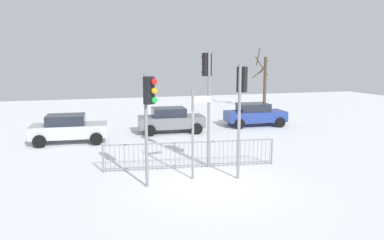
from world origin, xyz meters
TOP-DOWN VIEW (x-y plane):
  - ground_plane at (0.00, 0.00)m, footprint 60.00×60.00m
  - traffic_light_foreground_right at (1.37, 0.38)m, footprint 0.48×0.45m
  - traffic_light_mid_right at (-1.99, 0.23)m, footprint 0.43×0.50m
  - traffic_light_mid_left at (0.68, 2.15)m, footprint 0.36×0.56m
  - direction_sign_post at (-0.28, 0.72)m, footprint 0.77×0.25m
  - pedestrian_guard_railing at (-0.02, 2.06)m, footprint 6.81×0.88m
  - car_blue_mid at (6.64, 10.03)m, footprint 3.92×2.17m
  - car_silver_near at (-4.76, 8.26)m, footprint 3.91×2.15m
  - car_grey_trailing at (0.93, 9.45)m, footprint 3.91×2.16m
  - bare_tree_centre at (11.21, 17.65)m, footprint 1.59×1.85m

SIDE VIEW (x-z plane):
  - ground_plane at x=0.00m, z-range 0.00..0.00m
  - pedestrian_guard_railing at x=-0.02m, z-range 0.02..1.09m
  - car_blue_mid at x=6.64m, z-range 0.03..1.50m
  - car_silver_near at x=-4.76m, z-range 0.03..1.50m
  - car_grey_trailing at x=0.93m, z-range 0.03..1.50m
  - direction_sign_post at x=-0.28m, z-range 0.19..3.42m
  - bare_tree_centre at x=11.21m, z-range -0.14..5.08m
  - traffic_light_mid_right at x=-1.99m, z-range 0.90..4.75m
  - traffic_light_foreground_right at x=1.37m, z-range 0.97..5.11m
  - traffic_light_mid_left at x=0.68m, z-range 1.08..5.72m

